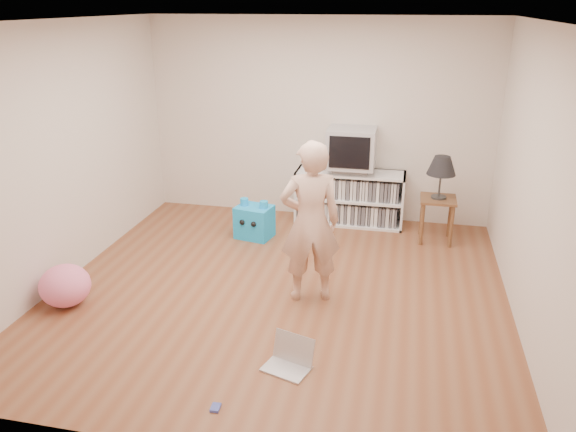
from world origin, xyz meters
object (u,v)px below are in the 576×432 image
(crt_tv, at_px, (352,148))
(table_lamp, at_px, (442,167))
(dvd_deck, at_px, (351,169))
(person, at_px, (310,223))
(side_table, at_px, (437,209))
(plush_pink, at_px, (65,286))
(laptop, at_px, (290,359))
(plush_blue, at_px, (254,221))
(media_unit, at_px, (350,197))

(crt_tv, distance_m, table_lamp, 1.16)
(dvd_deck, bearing_deg, person, -94.19)
(side_table, relative_size, plush_pink, 1.15)
(plush_pink, bearing_deg, person, 15.80)
(person, relative_size, plush_pink, 3.32)
(table_lamp, xyz_separation_m, plush_pink, (-3.52, -2.36, -0.74))
(person, relative_size, laptop, 3.72)
(table_lamp, height_order, plush_blue, table_lamp)
(dvd_deck, distance_m, person, 2.10)
(side_table, bearing_deg, table_lamp, 0.00)
(crt_tv, height_order, plush_pink, crt_tv)
(plush_blue, height_order, plush_pink, plush_blue)
(media_unit, bearing_deg, plush_blue, -145.33)
(side_table, bearing_deg, crt_tv, 161.57)
(laptop, height_order, plush_blue, plush_blue)
(side_table, distance_m, plush_blue, 2.23)
(crt_tv, relative_size, person, 0.38)
(plush_blue, bearing_deg, media_unit, 46.21)
(side_table, bearing_deg, media_unit, 160.68)
(dvd_deck, xyz_separation_m, crt_tv, (0.00, -0.00, 0.29))
(person, bearing_deg, side_table, -143.80)
(plush_blue, bearing_deg, laptop, -56.90)
(person, bearing_deg, laptop, 74.69)
(dvd_deck, xyz_separation_m, plush_blue, (-1.09, -0.74, -0.53))
(person, xyz_separation_m, plush_blue, (-0.94, 1.35, -0.59))
(crt_tv, distance_m, plush_pink, 3.74)
(media_unit, height_order, side_table, media_unit)
(person, height_order, laptop, person)
(plush_pink, bearing_deg, laptop, -12.22)
(dvd_deck, bearing_deg, media_unit, 90.00)
(side_table, relative_size, table_lamp, 1.07)
(side_table, height_order, plush_pink, side_table)
(table_lamp, distance_m, person, 2.14)
(plush_pink, bearing_deg, media_unit, 48.64)
(table_lamp, bearing_deg, laptop, -112.80)
(person, bearing_deg, dvd_deck, -111.95)
(media_unit, distance_m, plush_blue, 1.33)
(media_unit, relative_size, side_table, 2.55)
(media_unit, height_order, laptop, media_unit)
(side_table, distance_m, plush_pink, 4.25)
(dvd_deck, relative_size, crt_tv, 0.75)
(media_unit, height_order, person, person)
(table_lamp, relative_size, person, 0.32)
(dvd_deck, relative_size, laptop, 1.05)
(table_lamp, bearing_deg, crt_tv, 161.57)
(plush_pink, bearing_deg, side_table, 33.88)
(crt_tv, bearing_deg, plush_pink, -131.56)
(person, distance_m, plush_pink, 2.43)
(table_lamp, distance_m, plush_pink, 4.30)
(dvd_deck, relative_size, plush_blue, 0.92)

